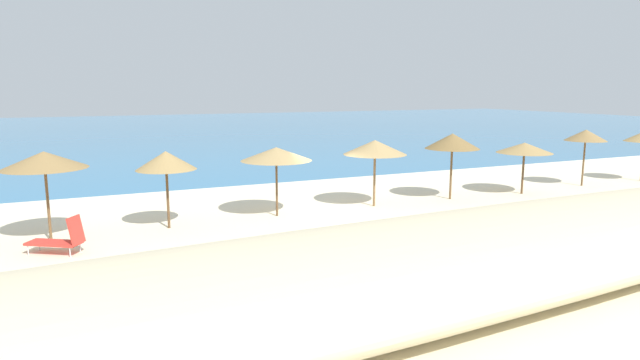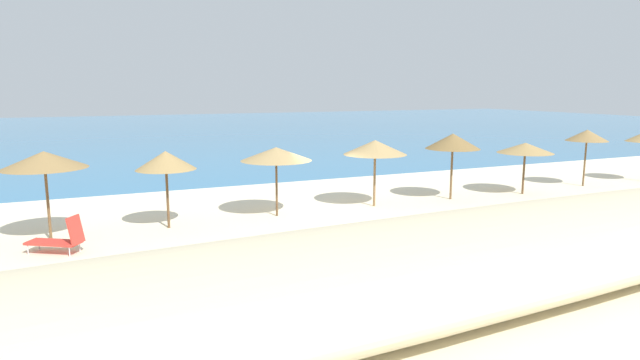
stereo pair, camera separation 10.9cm
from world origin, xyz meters
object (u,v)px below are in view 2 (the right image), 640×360
(beach_umbrella_2, at_px, (44,160))
(beach_umbrella_4, at_px, (276,154))
(beach_umbrella_7, at_px, (525,148))
(beach_umbrella_6, at_px, (453,141))
(beach_umbrella_3, at_px, (166,161))
(lounge_chair_1, at_px, (60,239))
(beach_umbrella_8, at_px, (587,136))
(beach_umbrella_5, at_px, (375,147))

(beach_umbrella_2, bearing_deg, beach_umbrella_4, 1.75)
(beach_umbrella_2, bearing_deg, beach_umbrella_7, -0.69)
(beach_umbrella_2, xyz_separation_m, beach_umbrella_7, (19.40, -0.24, -0.47))
(beach_umbrella_4, height_order, beach_umbrella_6, beach_umbrella_6)
(beach_umbrella_3, relative_size, lounge_chair_1, 1.60)
(beach_umbrella_4, bearing_deg, beach_umbrella_7, -2.30)
(beach_umbrella_8, bearing_deg, lounge_chair_1, -175.65)
(lounge_chair_1, bearing_deg, beach_umbrella_2, 43.98)
(beach_umbrella_3, bearing_deg, beach_umbrella_7, -1.13)
(lounge_chair_1, bearing_deg, beach_umbrella_8, -53.29)
(beach_umbrella_5, relative_size, beach_umbrella_8, 0.98)
(beach_umbrella_3, distance_m, beach_umbrella_8, 19.97)
(lounge_chair_1, bearing_deg, beach_umbrella_7, -53.30)
(beach_umbrella_4, relative_size, beach_umbrella_6, 0.93)
(beach_umbrella_4, xyz_separation_m, lounge_chair_1, (-7.33, -1.92, -1.91))
(beach_umbrella_8, bearing_deg, beach_umbrella_3, -179.96)
(beach_umbrella_4, xyz_separation_m, beach_umbrella_7, (11.72, -0.47, -0.25))
(beach_umbrella_2, relative_size, beach_umbrella_5, 1.05)
(beach_umbrella_5, distance_m, beach_umbrella_6, 3.76)
(beach_umbrella_3, height_order, beach_umbrella_6, beach_umbrella_6)
(beach_umbrella_6, distance_m, beach_umbrella_7, 3.79)
(beach_umbrella_6, distance_m, beach_umbrella_8, 7.99)
(beach_umbrella_3, relative_size, beach_umbrella_8, 0.96)
(beach_umbrella_3, height_order, beach_umbrella_7, beach_umbrella_3)
(beach_umbrella_7, bearing_deg, beach_umbrella_8, 4.41)
(beach_umbrella_6, bearing_deg, beach_umbrella_3, -179.72)
(beach_umbrella_2, height_order, beach_umbrella_3, beach_umbrella_2)
(beach_umbrella_7, bearing_deg, lounge_chair_1, -175.66)
(beach_umbrella_3, bearing_deg, beach_umbrella_6, 0.28)
(beach_umbrella_5, xyz_separation_m, lounge_chair_1, (-11.54, -1.92, -1.97))
(beach_umbrella_6, bearing_deg, beach_umbrella_8, -0.32)
(beach_umbrella_2, xyz_separation_m, beach_umbrella_3, (3.67, 0.08, -0.22))
(beach_umbrella_2, xyz_separation_m, lounge_chair_1, (0.35, -1.68, -2.13))
(beach_umbrella_3, height_order, beach_umbrella_5, beach_umbrella_5)
(beach_umbrella_2, distance_m, beach_umbrella_3, 3.67)
(beach_umbrella_8, bearing_deg, beach_umbrella_7, -175.59)
(beach_umbrella_7, distance_m, beach_umbrella_8, 4.27)
(beach_umbrella_5, bearing_deg, beach_umbrella_8, -0.69)
(beach_umbrella_5, xyz_separation_m, beach_umbrella_7, (7.51, -0.47, -0.31))
(beach_umbrella_7, xyz_separation_m, lounge_chair_1, (-19.05, -1.45, -1.66))
(beach_umbrella_2, distance_m, beach_umbrella_5, 11.89)
(beach_umbrella_4, bearing_deg, beach_umbrella_5, -0.02)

